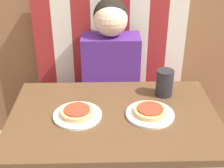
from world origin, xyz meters
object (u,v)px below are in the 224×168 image
object	(u,v)px
drinking_cup	(165,83)
pizza_left	(77,112)
plate_left	(77,115)
plate_right	(150,114)
pizza_right	(150,111)
person	(111,50)

from	to	relation	value
drinking_cup	pizza_left	bearing A→B (deg)	-156.55
plate_left	pizza_left	world-z (taller)	pizza_left
plate_left	plate_right	world-z (taller)	same
plate_left	plate_right	bearing A→B (deg)	0.00
pizza_left	pizza_right	world-z (taller)	same
person	drinking_cup	size ratio (longest dim) A/B	4.88
person	plate_right	size ratio (longest dim) A/B	3.00
pizza_left	person	bearing A→B (deg)	75.45
pizza_left	pizza_right	size ratio (longest dim) A/B	1.00
pizza_right	drinking_cup	distance (m)	0.21
plate_left	pizza_left	size ratio (longest dim) A/B	1.47
plate_right	drinking_cup	size ratio (longest dim) A/B	1.62
pizza_right	pizza_left	bearing A→B (deg)	180.00
pizza_right	drinking_cup	world-z (taller)	drinking_cup
plate_right	pizza_left	xyz separation A→B (m)	(-0.33, 0.00, 0.02)
drinking_cup	plate_right	bearing A→B (deg)	-117.08
pizza_left	drinking_cup	size ratio (longest dim) A/B	1.10
plate_left	plate_right	size ratio (longest dim) A/B	1.00
plate_left	drinking_cup	bearing A→B (deg)	23.45
person	drinking_cup	distance (m)	0.53
person	plate_right	bearing A→B (deg)	-75.45
person	plate_left	distance (m)	0.67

